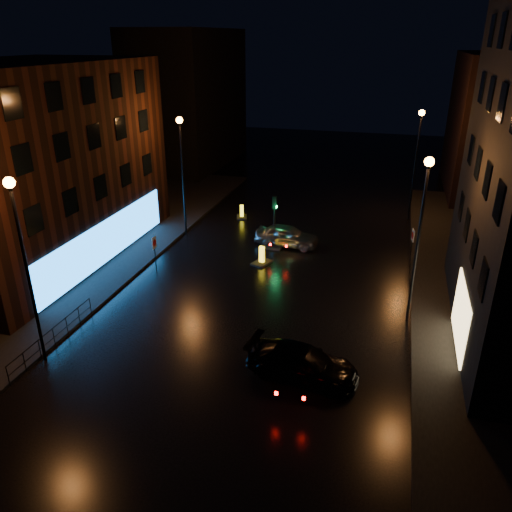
% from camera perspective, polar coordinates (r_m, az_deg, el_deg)
% --- Properties ---
extents(ground, '(120.00, 120.00, 0.00)m').
position_cam_1_polar(ground, '(22.72, -3.62, -12.00)').
color(ground, black).
rests_on(ground, ground).
extents(pavement_left, '(12.00, 44.00, 0.15)m').
position_cam_1_polar(pavement_left, '(35.05, -21.24, 0.01)').
color(pavement_left, black).
rests_on(pavement_left, ground).
extents(building_left, '(10.00, 18.00, 12.00)m').
position_cam_1_polar(building_left, '(34.21, -24.77, 9.40)').
color(building_left, black).
rests_on(building_left, ground).
extents(building_far_left, '(8.00, 16.00, 14.00)m').
position_cam_1_polar(building_far_left, '(57.22, -7.65, 17.37)').
color(building_far_left, black).
rests_on(building_far_left, ground).
extents(building_far_right, '(8.00, 14.00, 12.00)m').
position_cam_1_polar(building_far_right, '(50.58, 26.21, 13.23)').
color(building_far_right, black).
rests_on(building_far_right, ground).
extents(street_lamp_lnear, '(0.44, 0.44, 8.37)m').
position_cam_1_polar(street_lamp_lnear, '(22.22, -25.18, 1.14)').
color(street_lamp_lnear, black).
rests_on(street_lamp_lnear, ground).
extents(street_lamp_lfar, '(0.44, 0.44, 8.37)m').
position_cam_1_polar(street_lamp_lfar, '(35.20, -8.48, 10.93)').
color(street_lamp_lfar, black).
rests_on(street_lamp_lfar, ground).
extents(street_lamp_rnear, '(0.44, 0.44, 8.37)m').
position_cam_1_polar(street_lamp_rnear, '(24.59, 18.39, 4.30)').
color(street_lamp_rnear, black).
rests_on(street_lamp_rnear, ground).
extents(street_lamp_rfar, '(0.44, 0.44, 8.37)m').
position_cam_1_polar(street_lamp_rfar, '(40.07, 17.94, 11.63)').
color(street_lamp_rfar, black).
rests_on(street_lamp_rfar, ground).
extents(traffic_signal, '(1.40, 2.40, 3.45)m').
position_cam_1_polar(traffic_signal, '(34.64, 2.08, 2.19)').
color(traffic_signal, black).
rests_on(traffic_signal, ground).
extents(guard_railing, '(0.05, 6.04, 1.00)m').
position_cam_1_polar(guard_railing, '(25.08, -22.18, -8.15)').
color(guard_railing, black).
rests_on(guard_railing, ground).
extents(silver_hatchback, '(4.40, 1.98, 1.47)m').
position_cam_1_polar(silver_hatchback, '(34.31, 3.54, 2.35)').
color(silver_hatchback, '#9A9EA1').
rests_on(silver_hatchback, ground).
extents(dark_sedan, '(5.00, 2.57, 1.39)m').
position_cam_1_polar(dark_sedan, '(21.53, 5.34, -12.07)').
color(dark_sedan, black).
rests_on(dark_sedan, ground).
extents(bollard_near, '(1.30, 1.56, 1.17)m').
position_cam_1_polar(bollard_near, '(31.68, 0.67, -0.43)').
color(bollard_near, black).
rests_on(bollard_near, ground).
extents(bollard_far, '(1.10, 1.36, 1.03)m').
position_cam_1_polar(bollard_far, '(39.86, -1.63, 4.73)').
color(bollard_far, black).
rests_on(bollard_far, ground).
extents(road_sign_left, '(0.08, 0.53, 2.19)m').
position_cam_1_polar(road_sign_left, '(30.84, -11.53, 1.17)').
color(road_sign_left, black).
rests_on(road_sign_left, ground).
extents(road_sign_right, '(0.15, 0.56, 2.32)m').
position_cam_1_polar(road_sign_right, '(32.56, 17.46, 1.94)').
color(road_sign_right, black).
rests_on(road_sign_right, ground).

